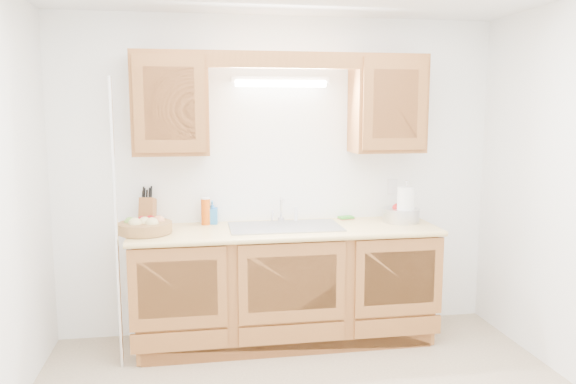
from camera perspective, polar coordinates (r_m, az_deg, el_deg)
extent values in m
cube|color=white|center=(4.49, -0.89, 1.55)|extent=(3.50, 0.02, 2.50)
cube|color=white|center=(1.65, 15.20, -10.74)|extent=(3.50, 0.02, 2.50)
cube|color=#9C5E2D|center=(4.37, -0.27, -9.51)|extent=(2.20, 0.60, 0.86)
cube|color=#DEBF75|center=(4.25, -0.25, -3.91)|extent=(2.30, 0.63, 0.04)
cube|color=#9C5E2D|center=(4.25, -11.84, 8.76)|extent=(0.55, 0.33, 0.75)
cube|color=#9C5E2D|center=(4.50, 10.04, 8.77)|extent=(0.55, 0.33, 0.75)
cube|color=#9C5E2D|center=(4.17, -0.27, 13.28)|extent=(2.20, 0.05, 0.12)
cylinder|color=white|center=(4.37, -0.72, 10.95)|extent=(0.70, 0.05, 0.05)
cube|color=white|center=(4.40, -0.78, 11.32)|extent=(0.76, 0.06, 0.05)
cube|color=#9E9EA3|center=(4.26, -0.29, -3.55)|extent=(0.84, 0.46, 0.01)
cube|color=#9E9EA3|center=(4.25, -3.09, -4.74)|extent=(0.39, 0.40, 0.16)
cube|color=#9E9EA3|center=(4.32, 2.47, -4.53)|extent=(0.39, 0.40, 0.16)
cylinder|color=silver|center=(4.45, -0.70, -2.82)|extent=(0.06, 0.06, 0.04)
cylinder|color=silver|center=(4.44, -0.70, -1.80)|extent=(0.02, 0.02, 0.16)
cylinder|color=silver|center=(4.37, -0.60, -0.75)|extent=(0.02, 0.12, 0.02)
cylinder|color=white|center=(4.46, 0.82, -2.26)|extent=(0.03, 0.03, 0.12)
cylinder|color=silver|center=(3.96, -17.07, -3.41)|extent=(0.03, 0.03, 2.00)
cube|color=white|center=(4.73, 10.58, 0.53)|extent=(0.08, 0.01, 0.12)
cylinder|color=#A17241|center=(4.17, -14.32, -3.52)|extent=(0.47, 0.47, 0.07)
sphere|color=#D8C67F|center=(4.13, -15.28, -3.19)|extent=(0.10, 0.10, 0.10)
sphere|color=#D8C67F|center=(4.11, -13.66, -3.18)|extent=(0.10, 0.10, 0.10)
sphere|color=tan|center=(4.20, -12.98, -2.93)|extent=(0.09, 0.09, 0.09)
sphere|color=#A71313|center=(4.23, -14.56, -2.92)|extent=(0.09, 0.09, 0.09)
sphere|color=#72A53F|center=(4.21, -15.75, -3.03)|extent=(0.09, 0.09, 0.09)
sphere|color=#D8C67F|center=(4.15, -14.35, -3.09)|extent=(0.09, 0.09, 0.09)
sphere|color=#A71313|center=(4.25, -13.80, -2.84)|extent=(0.08, 0.08, 0.08)
cube|color=#9C5E2D|center=(4.41, -14.08, -2.01)|extent=(0.13, 0.19, 0.24)
cylinder|color=black|center=(4.37, -14.54, -0.42)|extent=(0.02, 0.04, 0.09)
cylinder|color=black|center=(4.37, -14.16, -0.36)|extent=(0.02, 0.04, 0.09)
cylinder|color=black|center=(4.37, -13.78, -0.30)|extent=(0.02, 0.04, 0.09)
cylinder|color=black|center=(4.41, -14.37, -0.19)|extent=(0.02, 0.04, 0.09)
cylinder|color=black|center=(4.41, -13.87, -0.13)|extent=(0.02, 0.04, 0.09)
cylinder|color=black|center=(4.44, -14.47, -0.04)|extent=(0.02, 0.04, 0.09)
cylinder|color=black|center=(4.43, -13.72, 0.03)|extent=(0.02, 0.04, 0.09)
cylinder|color=#D6540B|center=(4.38, -8.36, -2.00)|extent=(0.07, 0.07, 0.20)
cylinder|color=white|center=(4.36, -8.39, -0.63)|extent=(0.07, 0.07, 0.01)
imported|color=#297DCE|center=(4.41, -7.70, -2.06)|extent=(0.09, 0.09, 0.18)
cube|color=#CC333F|center=(4.60, 5.90, -2.72)|extent=(0.13, 0.10, 0.01)
cube|color=green|center=(4.60, 5.91, -2.59)|extent=(0.13, 0.10, 0.02)
cylinder|color=silver|center=(4.49, 11.82, -3.08)|extent=(0.16, 0.16, 0.01)
cylinder|color=silver|center=(4.47, 11.88, -1.08)|extent=(0.02, 0.02, 0.33)
cylinder|color=white|center=(4.47, 11.87, -1.28)|extent=(0.17, 0.17, 0.28)
sphere|color=silver|center=(4.44, 11.94, 1.00)|extent=(0.02, 0.02, 0.02)
cylinder|color=silver|center=(4.54, 11.40, -2.31)|extent=(0.37, 0.37, 0.11)
sphere|color=#A71313|center=(4.51, 11.02, -1.63)|extent=(0.08, 0.08, 0.08)
sphere|color=#A71313|center=(4.56, 11.71, -1.56)|extent=(0.08, 0.08, 0.08)
sphere|color=#A71313|center=(4.50, 11.57, -1.69)|extent=(0.08, 0.08, 0.08)
sphere|color=#A71313|center=(4.52, 12.04, -1.65)|extent=(0.08, 0.08, 0.08)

